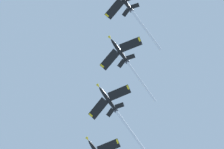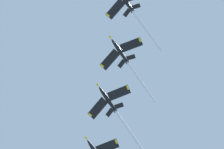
% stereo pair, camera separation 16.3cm
% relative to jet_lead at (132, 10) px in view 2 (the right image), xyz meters
% --- Properties ---
extents(jet_lead, '(32.69, 19.78, 9.41)m').
position_rel_jet_lead_xyz_m(jet_lead, '(0.00, 0.00, 0.00)').
color(jet_lead, black).
extents(jet_second, '(31.66, 19.79, 9.51)m').
position_rel_jet_lead_xyz_m(jet_second, '(17.14, 10.73, -4.35)').
color(jet_second, black).
extents(jet_third, '(31.29, 19.67, 9.98)m').
position_rel_jet_lead_xyz_m(jet_third, '(33.95, 22.65, -8.48)').
color(jet_third, black).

